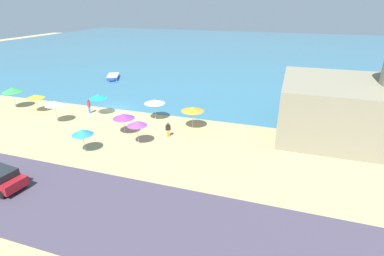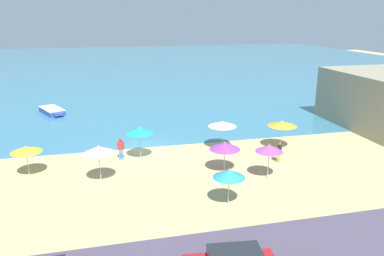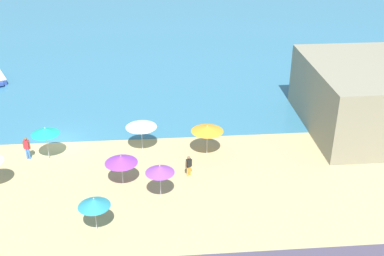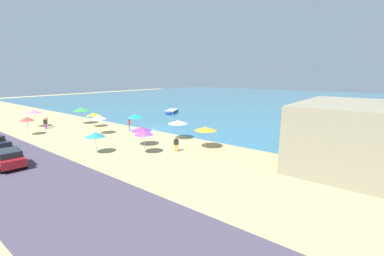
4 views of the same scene
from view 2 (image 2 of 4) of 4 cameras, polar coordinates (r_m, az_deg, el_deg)
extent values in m
plane|color=tan|center=(32.62, -7.49, -3.01)|extent=(160.00, 160.00, 0.00)
cube|color=teal|center=(86.32, -11.55, 9.17)|extent=(150.00, 110.00, 0.05)
cylinder|color=#B2B2B7|center=(22.89, 5.58, -9.42)|extent=(0.05, 0.05, 1.78)
cone|color=teal|center=(22.43, 5.66, -6.92)|extent=(1.93, 1.93, 0.50)
sphere|color=silver|center=(22.32, 5.68, -6.27)|extent=(0.08, 0.08, 0.08)
cylinder|color=#B2B2B7|center=(26.41, -13.84, -5.78)|extent=(0.05, 0.05, 2.12)
cone|color=silver|center=(25.96, -14.03, -3.21)|extent=(2.11, 2.11, 0.49)
sphere|color=silver|center=(25.87, -14.08, -2.64)|extent=(0.08, 0.08, 0.08)
cylinder|color=#B2B2B7|center=(26.74, 11.55, -5.45)|extent=(0.05, 0.05, 2.01)
cone|color=purple|center=(26.32, 11.70, -3.03)|extent=(1.91, 1.91, 0.48)
sphere|color=silver|center=(26.23, 11.73, -2.48)|extent=(0.08, 0.08, 0.08)
cylinder|color=#B2B2B7|center=(32.04, 4.60, -1.38)|extent=(0.05, 0.05, 2.02)
cone|color=white|center=(31.69, 4.65, 0.62)|extent=(2.40, 2.40, 0.41)
sphere|color=silver|center=(31.63, 4.66, 1.03)|extent=(0.08, 0.08, 0.08)
cylinder|color=#B2B2B7|center=(27.52, 4.96, -4.82)|extent=(0.05, 0.05, 1.73)
cone|color=purple|center=(27.15, 5.02, -2.73)|extent=(2.26, 2.26, 0.50)
sphere|color=silver|center=(27.05, 5.03, -2.17)|extent=(0.08, 0.08, 0.08)
cylinder|color=#B2B2B7|center=(32.91, 13.44, -1.30)|extent=(0.05, 0.05, 2.03)
cone|color=orange|center=(32.58, 13.58, 0.65)|extent=(2.45, 2.45, 0.39)
sphere|color=silver|center=(32.52, 13.61, 1.03)|extent=(0.08, 0.08, 0.08)
cylinder|color=#B2B2B7|center=(29.11, -23.73, -4.94)|extent=(0.05, 0.05, 1.80)
cone|color=yellow|center=(28.77, -23.97, -3.00)|extent=(2.13, 2.13, 0.39)
sphere|color=silver|center=(28.70, -24.02, -2.58)|extent=(0.08, 0.08, 0.08)
cylinder|color=#B2B2B7|center=(29.94, -7.88, -2.68)|extent=(0.05, 0.05, 2.14)
cone|color=#1AA793|center=(29.55, -7.98, -0.39)|extent=(2.13, 2.13, 0.46)
sphere|color=silver|center=(29.48, -8.00, 0.09)|extent=(0.08, 0.08, 0.08)
cylinder|color=orange|center=(30.01, 13.17, -4.35)|extent=(0.14, 0.14, 0.75)
cylinder|color=orange|center=(29.87, 12.97, -4.44)|extent=(0.14, 0.14, 0.75)
cube|color=black|center=(29.71, 13.16, -3.18)|extent=(0.42, 0.37, 0.59)
sphere|color=brown|center=(29.57, 13.21, -2.41)|extent=(0.22, 0.22, 0.22)
cylinder|color=brown|center=(29.92, 13.41, -3.16)|extent=(0.09, 0.09, 0.54)
cylinder|color=brown|center=(29.54, 12.89, -3.39)|extent=(0.09, 0.09, 0.54)
cylinder|color=#3F79D3|center=(30.11, -10.57, -3.97)|extent=(0.14, 0.14, 0.88)
cylinder|color=#3F79D3|center=(30.14, -10.91, -3.97)|extent=(0.14, 0.14, 0.88)
cube|color=red|center=(29.86, -10.82, -2.55)|extent=(0.40, 0.29, 0.70)
sphere|color=brown|center=(29.71, -10.87, -1.68)|extent=(0.22, 0.22, 0.22)
cylinder|color=brown|center=(29.84, -10.36, -2.64)|extent=(0.09, 0.09, 0.63)
cylinder|color=brown|center=(29.92, -11.27, -2.64)|extent=(0.09, 0.09, 0.63)
cube|color=#314B9D|center=(46.35, -20.56, 2.43)|extent=(3.26, 4.27, 0.55)
cube|color=#314B9D|center=(44.35, -19.65, 1.98)|extent=(1.07, 0.82, 0.33)
cube|color=silver|center=(46.28, -20.60, 2.81)|extent=(3.33, 4.31, 0.08)
camera|label=1|loc=(24.08, 80.13, 7.52)|focal=28.00mm
camera|label=3|loc=(13.81, 107.71, 30.54)|focal=45.00mm
camera|label=4|loc=(30.75, 65.28, 1.23)|focal=24.00mm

